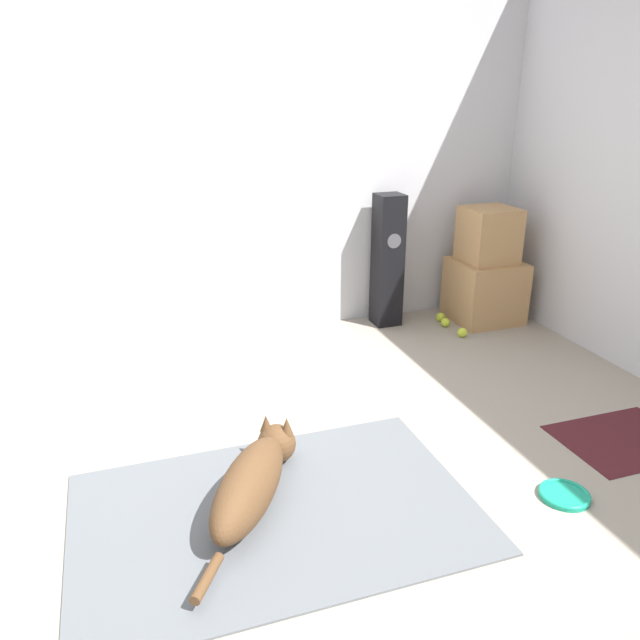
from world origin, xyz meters
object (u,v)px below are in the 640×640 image
at_px(cardboard_box_lower, 485,291).
at_px(cardboard_box_upper, 489,235).
at_px(frisbee, 564,495).
at_px(dog, 253,480).
at_px(tennis_ball_by_boxes, 445,322).
at_px(floor_speaker, 388,261).
at_px(tennis_ball_near_speaker, 462,333).
at_px(tennis_ball_loose_on_carpet, 441,317).

relative_size(cardboard_box_lower, cardboard_box_upper, 1.21).
bearing_deg(frisbee, dog, 163.63).
bearing_deg(tennis_ball_by_boxes, dog, -138.88).
bearing_deg(floor_speaker, cardboard_box_upper, -13.99).
bearing_deg(cardboard_box_lower, tennis_ball_near_speaker, -141.44).
relative_size(frisbee, tennis_ball_by_boxes, 3.26).
distance_m(frisbee, tennis_ball_near_speaker, 1.79).
bearing_deg(frisbee, cardboard_box_lower, 66.68).
relative_size(dog, floor_speaker, 0.93).
bearing_deg(tennis_ball_loose_on_carpet, tennis_ball_near_speaker, -91.46).
xyz_separation_m(tennis_ball_near_speaker, tennis_ball_loose_on_carpet, (0.01, 0.32, 0.00)).
xyz_separation_m(frisbee, floor_speaker, (0.13, 2.14, 0.46)).
relative_size(frisbee, cardboard_box_upper, 0.55).
height_order(dog, frisbee, dog).
relative_size(frisbee, cardboard_box_lower, 0.46).
xyz_separation_m(cardboard_box_lower, tennis_ball_by_boxes, (-0.34, -0.05, -0.19)).
bearing_deg(frisbee, tennis_ball_near_speaker, 72.90).
bearing_deg(tennis_ball_near_speaker, tennis_ball_loose_on_carpet, 88.54).
bearing_deg(dog, tennis_ball_near_speaker, 36.81).
distance_m(dog, cardboard_box_upper, 2.68).
xyz_separation_m(dog, tennis_ball_loose_on_carpet, (1.80, 1.66, -0.10)).
bearing_deg(cardboard_box_lower, frisbee, -113.32).
distance_m(dog, cardboard_box_lower, 2.65).
bearing_deg(cardboard_box_lower, dog, -142.92).
relative_size(dog, cardboard_box_upper, 2.26).
bearing_deg(tennis_ball_near_speaker, cardboard_box_lower, 38.56).
bearing_deg(tennis_ball_by_boxes, cardboard_box_upper, 6.93).
relative_size(frisbee, tennis_ball_loose_on_carpet, 3.26).
xyz_separation_m(cardboard_box_upper, floor_speaker, (-0.70, 0.17, -0.17)).
xyz_separation_m(dog, frisbee, (1.27, -0.37, -0.12)).
bearing_deg(floor_speaker, tennis_ball_loose_on_carpet, -14.45).
bearing_deg(dog, floor_speaker, 51.59).
distance_m(cardboard_box_upper, tennis_ball_loose_on_carpet, 0.68).
height_order(cardboard_box_upper, tennis_ball_by_boxes, cardboard_box_upper).
distance_m(cardboard_box_upper, tennis_ball_near_speaker, 0.73).
bearing_deg(floor_speaker, tennis_ball_by_boxes, -29.35).
distance_m(floor_speaker, tennis_ball_by_boxes, 0.62).
relative_size(tennis_ball_near_speaker, tennis_ball_loose_on_carpet, 1.00).
bearing_deg(floor_speaker, tennis_ball_near_speaker, -47.13).
xyz_separation_m(dog, tennis_ball_near_speaker, (1.79, 1.34, -0.10)).
relative_size(frisbee, tennis_ball_near_speaker, 3.26).
relative_size(dog, tennis_ball_near_speaker, 13.28).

